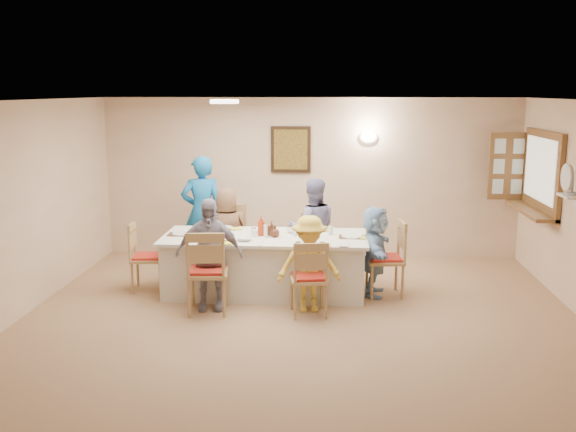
# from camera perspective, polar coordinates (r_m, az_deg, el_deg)

# --- Properties ---
(ground) EXTENTS (7.00, 7.00, 0.00)m
(ground) POSITION_cam_1_polar(r_m,az_deg,el_deg) (7.02, 0.86, -10.69)
(ground) COLOR #997454
(room_walls) EXTENTS (7.00, 7.00, 7.00)m
(room_walls) POSITION_cam_1_polar(r_m,az_deg,el_deg) (6.61, 0.90, 1.59)
(room_walls) COLOR #D1AB89
(room_walls) RESTS_ON ground
(wall_picture) EXTENTS (0.62, 0.05, 0.72)m
(wall_picture) POSITION_cam_1_polar(r_m,az_deg,el_deg) (10.04, 0.24, 5.93)
(wall_picture) COLOR black
(wall_picture) RESTS_ON room_walls
(wall_sconce) EXTENTS (0.26, 0.09, 0.18)m
(wall_sconce) POSITION_cam_1_polar(r_m,az_deg,el_deg) (9.99, 7.17, 6.97)
(wall_sconce) COLOR white
(wall_sconce) RESTS_ON room_walls
(ceiling_light) EXTENTS (0.36, 0.36, 0.05)m
(ceiling_light) POSITION_cam_1_polar(r_m,az_deg,el_deg) (8.12, -5.68, 10.09)
(ceiling_light) COLOR white
(ceiling_light) RESTS_ON room_walls
(serving_hatch) EXTENTS (0.06, 1.50, 1.15)m
(serving_hatch) POSITION_cam_1_polar(r_m,az_deg,el_deg) (9.42, 21.65, 3.58)
(serving_hatch) COLOR brown
(serving_hatch) RESTS_ON room_walls
(hatch_sill) EXTENTS (0.30, 1.50, 0.05)m
(hatch_sill) POSITION_cam_1_polar(r_m,az_deg,el_deg) (9.47, 20.73, 0.46)
(hatch_sill) COLOR brown
(hatch_sill) RESTS_ON room_walls
(shutter_door) EXTENTS (0.55, 0.04, 1.00)m
(shutter_door) POSITION_cam_1_polar(r_m,az_deg,el_deg) (10.08, 18.95, 4.21)
(shutter_door) COLOR brown
(shutter_door) RESTS_ON room_walls
(fan_shelf) EXTENTS (0.22, 0.36, 0.03)m
(fan_shelf) POSITION_cam_1_polar(r_m,az_deg,el_deg) (8.15, 23.89, 1.63)
(fan_shelf) COLOR white
(fan_shelf) RESTS_ON room_walls
(desk_fan) EXTENTS (0.30, 0.30, 0.28)m
(desk_fan) POSITION_cam_1_polar(r_m,az_deg,el_deg) (8.12, 23.77, 2.68)
(desk_fan) COLOR #A5A5A8
(desk_fan) RESTS_ON fan_shelf
(dining_table) EXTENTS (2.63, 1.11, 0.76)m
(dining_table) POSITION_cam_1_polar(r_m,az_deg,el_deg) (8.38, -2.06, -4.31)
(dining_table) COLOR silver
(dining_table) RESTS_ON ground
(chair_back_left) EXTENTS (0.52, 0.52, 1.00)m
(chair_back_left) POSITION_cam_1_polar(r_m,az_deg,el_deg) (9.20, -5.27, -2.17)
(chair_back_left) COLOR tan
(chair_back_left) RESTS_ON ground
(chair_back_right) EXTENTS (0.45, 0.45, 0.88)m
(chair_back_right) POSITION_cam_1_polar(r_m,az_deg,el_deg) (9.10, 2.22, -2.66)
(chair_back_right) COLOR tan
(chair_back_right) RESTS_ON ground
(chair_front_left) EXTENTS (0.54, 0.54, 1.02)m
(chair_front_left) POSITION_cam_1_polar(r_m,az_deg,el_deg) (7.67, -7.18, -4.83)
(chair_front_left) COLOR tan
(chair_front_left) RESTS_ON ground
(chair_front_right) EXTENTS (0.51, 0.51, 0.92)m
(chair_front_right) POSITION_cam_1_polar(r_m,az_deg,el_deg) (7.55, 1.85, -5.43)
(chair_front_right) COLOR tan
(chair_front_right) RESTS_ON ground
(chair_left_end) EXTENTS (0.48, 0.48, 0.91)m
(chair_left_end) POSITION_cam_1_polar(r_m,az_deg,el_deg) (8.66, -12.34, -3.54)
(chair_left_end) COLOR tan
(chair_left_end) RESTS_ON ground
(chair_right_end) EXTENTS (0.52, 0.52, 0.98)m
(chair_right_end) POSITION_cam_1_polar(r_m,az_deg,el_deg) (8.34, 8.61, -3.72)
(chair_right_end) COLOR tan
(chair_right_end) RESTS_ON ground
(diner_back_left) EXTENTS (0.75, 0.60, 1.28)m
(diner_back_left) POSITION_cam_1_polar(r_m,az_deg,el_deg) (9.05, -5.41, -1.50)
(diner_back_left) COLOR brown
(diner_back_left) RESTS_ON ground
(diner_back_right) EXTENTS (0.86, 0.75, 1.42)m
(diner_back_right) POSITION_cam_1_polar(r_m,az_deg,el_deg) (8.92, 2.21, -1.16)
(diner_back_right) COLOR slate
(diner_back_right) RESTS_ON ground
(diner_front_left) EXTENTS (0.85, 0.46, 1.36)m
(diner_front_left) POSITION_cam_1_polar(r_m,az_deg,el_deg) (7.74, -7.04, -3.38)
(diner_front_left) COLOR #9892A6
(diner_front_left) RESTS_ON ground
(diner_front_right) EXTENTS (0.88, 0.65, 1.17)m
(diner_front_right) POSITION_cam_1_polar(r_m,az_deg,el_deg) (7.63, 1.89, -4.28)
(diner_front_right) COLOR yellow
(diner_front_right) RESTS_ON ground
(diner_right_end) EXTENTS (1.15, 0.57, 1.17)m
(diner_right_end) POSITION_cam_1_polar(r_m,az_deg,el_deg) (8.30, 7.73, -3.09)
(diner_right_end) COLOR #95BDE9
(diner_right_end) RESTS_ON ground
(caregiver) EXTENTS (0.85, 0.76, 1.68)m
(caregiver) POSITION_cam_1_polar(r_m,az_deg,el_deg) (9.54, -7.64, 0.34)
(caregiver) COLOR #166BB3
(caregiver) RESTS_ON ground
(placemat_fl) EXTENTS (0.35, 0.26, 0.01)m
(placemat_fl) POSITION_cam_1_polar(r_m,az_deg,el_deg) (7.97, -6.70, -2.35)
(placemat_fl) COLOR #472B19
(placemat_fl) RESTS_ON dining_table
(plate_fl) EXTENTS (0.25, 0.25, 0.02)m
(plate_fl) POSITION_cam_1_polar(r_m,az_deg,el_deg) (7.96, -6.70, -2.28)
(plate_fl) COLOR white
(plate_fl) RESTS_ON dining_table
(napkin_fl) EXTENTS (0.15, 0.15, 0.01)m
(napkin_fl) POSITION_cam_1_polar(r_m,az_deg,el_deg) (7.89, -5.48, -2.41)
(napkin_fl) COLOR yellow
(napkin_fl) RESTS_ON dining_table
(placemat_fr) EXTENTS (0.36, 0.27, 0.01)m
(placemat_fr) POSITION_cam_1_polar(r_m,az_deg,el_deg) (7.84, 1.97, -2.51)
(placemat_fr) COLOR #472B19
(placemat_fr) RESTS_ON dining_table
(plate_fr) EXTENTS (0.25, 0.25, 0.02)m
(plate_fr) POSITION_cam_1_polar(r_m,az_deg,el_deg) (7.84, 1.97, -2.44)
(plate_fr) COLOR white
(plate_fr) RESTS_ON dining_table
(napkin_fr) EXTENTS (0.14, 0.14, 0.01)m
(napkin_fr) POSITION_cam_1_polar(r_m,az_deg,el_deg) (7.78, 3.28, -2.56)
(napkin_fr) COLOR yellow
(napkin_fr) RESTS_ON dining_table
(placemat_bl) EXTENTS (0.36, 0.27, 0.01)m
(placemat_bl) POSITION_cam_1_polar(r_m,az_deg,el_deg) (8.77, -5.70, -1.08)
(placemat_bl) COLOR #472B19
(placemat_bl) RESTS_ON dining_table
(plate_bl) EXTENTS (0.23, 0.23, 0.01)m
(plate_bl) POSITION_cam_1_polar(r_m,az_deg,el_deg) (8.77, -5.70, -1.01)
(plate_bl) COLOR white
(plate_bl) RESTS_ON dining_table
(napkin_bl) EXTENTS (0.14, 0.14, 0.01)m
(napkin_bl) POSITION_cam_1_polar(r_m,az_deg,el_deg) (8.70, -4.58, -1.12)
(napkin_bl) COLOR yellow
(napkin_bl) RESTS_ON dining_table
(placemat_br) EXTENTS (0.38, 0.28, 0.01)m
(placemat_br) POSITION_cam_1_polar(r_m,az_deg,el_deg) (8.66, 2.16, -1.20)
(placemat_br) COLOR #472B19
(placemat_br) RESTS_ON dining_table
(plate_br) EXTENTS (0.24, 0.24, 0.02)m
(plate_br) POSITION_cam_1_polar(r_m,az_deg,el_deg) (8.65, 2.16, -1.13)
(plate_br) COLOR white
(plate_br) RESTS_ON dining_table
(napkin_br) EXTENTS (0.13, 0.13, 0.01)m
(napkin_br) POSITION_cam_1_polar(r_m,az_deg,el_deg) (8.60, 3.35, -1.24)
(napkin_br) COLOR yellow
(napkin_br) RESTS_ON dining_table
(placemat_le) EXTENTS (0.34, 0.25, 0.01)m
(placemat_le) POSITION_cam_1_polar(r_m,az_deg,el_deg) (8.47, -9.51, -1.62)
(placemat_le) COLOR #472B19
(placemat_le) RESTS_ON dining_table
(plate_le) EXTENTS (0.23, 0.23, 0.01)m
(plate_le) POSITION_cam_1_polar(r_m,az_deg,el_deg) (8.47, -9.51, -1.55)
(plate_le) COLOR white
(plate_le) RESTS_ON dining_table
(napkin_le) EXTENTS (0.14, 0.14, 0.01)m
(napkin_le) POSITION_cam_1_polar(r_m,az_deg,el_deg) (8.38, -8.39, -1.67)
(napkin_le) COLOR yellow
(napkin_le) RESTS_ON dining_table
(placemat_re) EXTENTS (0.33, 0.25, 0.01)m
(placemat_re) POSITION_cam_1_polar(r_m,az_deg,el_deg) (8.25, 5.68, -1.87)
(placemat_re) COLOR #472B19
(placemat_re) RESTS_ON dining_table
(plate_re) EXTENTS (0.25, 0.25, 0.02)m
(plate_re) POSITION_cam_1_polar(r_m,az_deg,el_deg) (8.24, 5.69, -1.80)
(plate_re) COLOR white
(plate_re) RESTS_ON dining_table
(napkin_re) EXTENTS (0.15, 0.15, 0.01)m
(napkin_re) POSITION_cam_1_polar(r_m,az_deg,el_deg) (8.20, 6.95, -1.91)
(napkin_re) COLOR yellow
(napkin_re) RESTS_ON dining_table
(teacup_a) EXTENTS (0.12, 0.12, 0.08)m
(teacup_a) POSITION_cam_1_polar(r_m,az_deg,el_deg) (8.08, -7.94, -1.92)
(teacup_a) COLOR white
(teacup_a) RESTS_ON dining_table
(teacup_b) EXTENTS (0.15, 0.15, 0.08)m
(teacup_b) POSITION_cam_1_polar(r_m,az_deg,el_deg) (8.77, 1.07, -0.77)
(teacup_b) COLOR white
(teacup_b) RESTS_ON dining_table
(bowl_a) EXTENTS (0.21, 0.21, 0.05)m
(bowl_a) POSITION_cam_1_polar(r_m,az_deg,el_deg) (8.04, -3.89, -2.03)
(bowl_a) COLOR white
(bowl_a) RESTS_ON dining_table
(bowl_b) EXTENTS (0.22, 0.22, 0.06)m
(bowl_b) POSITION_cam_1_polar(r_m,az_deg,el_deg) (8.46, 0.46, -1.30)
(bowl_b) COLOR white
(bowl_b) RESTS_ON dining_table
(condiment_ketchup) EXTENTS (0.12, 0.12, 0.26)m
(condiment_ketchup) POSITION_cam_1_polar(r_m,az_deg,el_deg) (8.29, -2.40, -0.86)
(condiment_ketchup) COLOR red
(condiment_ketchup) RESTS_ON dining_table
(condiment_brown) EXTENTS (0.14, 0.15, 0.18)m
(condiment_brown) POSITION_cam_1_polar(r_m,az_deg,el_deg) (8.30, -1.45, -1.11)
(condiment_brown) COLOR #4C2214
(condiment_brown) RESTS_ON dining_table
(condiment_malt) EXTENTS (0.13, 0.13, 0.15)m
(condiment_malt) POSITION_cam_1_polar(r_m,az_deg,el_deg) (8.20, -1.17, -1.37)
(condiment_malt) COLOR #4C2214
(condiment_malt) RESTS_ON dining_table
(drinking_glass) EXTENTS (0.07, 0.07, 0.10)m
(drinking_glass) POSITION_cam_1_polar(r_m,az_deg,el_deg) (8.34, -3.07, -1.31)
(drinking_glass) COLOR silver
(drinking_glass) RESTS_ON dining_table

